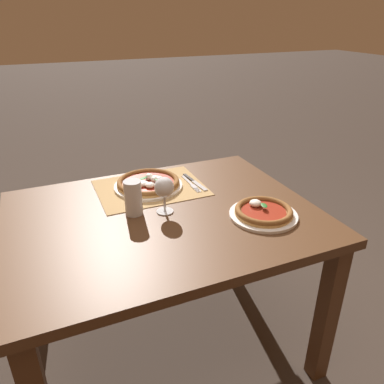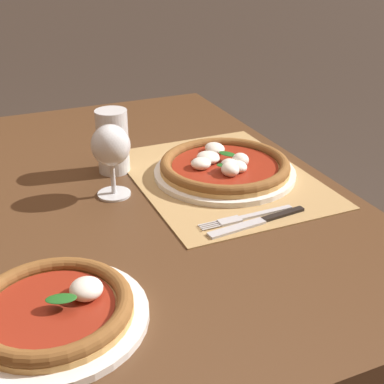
{
  "view_description": "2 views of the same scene",
  "coord_description": "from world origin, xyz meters",
  "px_view_note": "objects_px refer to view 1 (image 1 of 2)",
  "views": [
    {
      "loc": [
        0.42,
        1.28,
        1.49
      ],
      "look_at": [
        -0.15,
        -0.04,
        0.79
      ],
      "focal_mm": 35.0,
      "sensor_mm": 36.0,
      "label": 1
    },
    {
      "loc": [
        -0.99,
        0.24,
        1.25
      ],
      "look_at": [
        -0.12,
        -0.14,
        0.77
      ],
      "focal_mm": 50.0,
      "sensor_mm": 36.0,
      "label": 2
    }
  ],
  "objects_px": {
    "fork": "(191,184)",
    "wine_glass": "(164,189)",
    "pizza_far": "(263,212)",
    "pint_glass": "(133,198)",
    "pizza_near": "(148,183)",
    "knife": "(195,182)"
  },
  "relations": [
    {
      "from": "pizza_far",
      "to": "pint_glass",
      "type": "xyz_separation_m",
      "value": [
        0.47,
        -0.23,
        0.05
      ]
    },
    {
      "from": "wine_glass",
      "to": "pizza_far",
      "type": "bearing_deg",
      "value": 151.66
    },
    {
      "from": "pint_glass",
      "to": "fork",
      "type": "height_order",
      "value": "pint_glass"
    },
    {
      "from": "pint_glass",
      "to": "pizza_far",
      "type": "bearing_deg",
      "value": 154.43
    },
    {
      "from": "pint_glass",
      "to": "pizza_near",
      "type": "bearing_deg",
      "value": -120.33
    },
    {
      "from": "pizza_near",
      "to": "pint_glass",
      "type": "xyz_separation_m",
      "value": [
        0.13,
        0.22,
        0.05
      ]
    },
    {
      "from": "pizza_near",
      "to": "pizza_far",
      "type": "height_order",
      "value": "pizza_near"
    },
    {
      "from": "knife",
      "to": "wine_glass",
      "type": "bearing_deg",
      "value": 43.36
    },
    {
      "from": "wine_glass",
      "to": "pint_glass",
      "type": "bearing_deg",
      "value": -16.69
    },
    {
      "from": "pizza_far",
      "to": "pint_glass",
      "type": "relative_size",
      "value": 1.9
    },
    {
      "from": "pint_glass",
      "to": "fork",
      "type": "xyz_separation_m",
      "value": [
        -0.32,
        -0.17,
        -0.06
      ]
    },
    {
      "from": "fork",
      "to": "wine_glass",
      "type": "bearing_deg",
      "value": 45.12
    },
    {
      "from": "wine_glass",
      "to": "fork",
      "type": "bearing_deg",
      "value": -134.88
    },
    {
      "from": "fork",
      "to": "pizza_near",
      "type": "bearing_deg",
      "value": -14.57
    },
    {
      "from": "pizza_far",
      "to": "fork",
      "type": "height_order",
      "value": "pizza_far"
    },
    {
      "from": "pint_glass",
      "to": "fork",
      "type": "distance_m",
      "value": 0.37
    },
    {
      "from": "pizza_far",
      "to": "pint_glass",
      "type": "bearing_deg",
      "value": -25.57
    },
    {
      "from": "pizza_near",
      "to": "knife",
      "type": "relative_size",
      "value": 1.48
    },
    {
      "from": "pint_glass",
      "to": "knife",
      "type": "xyz_separation_m",
      "value": [
        -0.35,
        -0.18,
        -0.06
      ]
    },
    {
      "from": "pint_glass",
      "to": "fork",
      "type": "relative_size",
      "value": 0.72
    },
    {
      "from": "pint_glass",
      "to": "wine_glass",
      "type": "bearing_deg",
      "value": 163.31
    },
    {
      "from": "pizza_near",
      "to": "wine_glass",
      "type": "bearing_deg",
      "value": 88.2
    }
  ]
}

